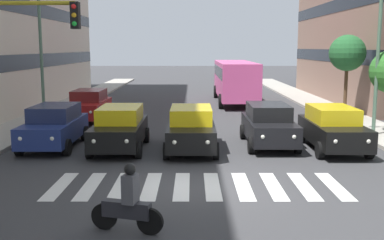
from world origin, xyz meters
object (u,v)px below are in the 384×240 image
object	(u,v)px
motorcycle_with_rider	(128,204)
street_tree_2	(347,53)
car_0	(333,128)
street_lamp_left	(371,35)
bus_behind_traffic	(235,77)
street_lamp_right	(49,33)
car_1	(269,125)
car_3	(120,128)
car_2	(191,129)
car_row2_0	(89,105)
car_4	(54,126)

from	to	relation	value
motorcycle_with_rider	street_tree_2	world-z (taller)	street_tree_2
car_0	street_tree_2	distance (m)	9.46
car_0	street_lamp_left	bearing A→B (deg)	-131.80
bus_behind_traffic	street_lamp_right	distance (m)	14.73
car_1	motorcycle_with_rider	world-z (taller)	car_1
car_1	bus_behind_traffic	xyz separation A→B (m)	(0.00, -15.32, 0.97)
car_3	street_lamp_left	xyz separation A→B (m)	(-10.71, -2.49, 3.71)
car_2	car_1	bearing A→B (deg)	-163.29
car_1	bus_behind_traffic	distance (m)	15.35
bus_behind_traffic	street_tree_2	xyz separation A→B (m)	(-5.66, 7.72, 1.85)
car_0	car_row2_0	size ratio (longest dim) A/B	1.00
street_lamp_left	street_tree_2	distance (m)	6.05
car_0	street_lamp_right	distance (m)	15.04
car_1	car_3	bearing A→B (deg)	7.50
car_4	street_lamp_left	xyz separation A→B (m)	(-13.46, -2.03, 3.71)
car_0	street_lamp_right	world-z (taller)	street_lamp_right
car_1	car_row2_0	distance (m)	11.04
motorcycle_with_rider	car_3	bearing A→B (deg)	-80.08
car_row2_0	bus_behind_traffic	bearing A→B (deg)	-135.38
car_3	bus_behind_traffic	world-z (taller)	bus_behind_traffic
car_2	street_tree_2	bearing A→B (deg)	-136.02
car_4	motorcycle_with_rider	world-z (taller)	car_4
car_2	street_tree_2	xyz separation A→B (m)	(-8.87, -8.56, 2.82)
bus_behind_traffic	street_tree_2	distance (m)	9.75
car_0	street_tree_2	xyz separation A→B (m)	(-3.25, -8.43, 2.82)
car_3	car_4	distance (m)	2.79
street_lamp_right	street_lamp_left	bearing A→B (deg)	165.84
car_1	street_lamp_left	world-z (taller)	street_lamp_left
car_2	car_4	xyz separation A→B (m)	(5.58, -0.63, 0.00)
car_row2_0	street_lamp_right	world-z (taller)	street_lamp_right
street_lamp_left	motorcycle_with_rider	bearing A→B (deg)	49.46
car_0	street_lamp_right	bearing A→B (deg)	-26.08
car_0	bus_behind_traffic	distance (m)	16.36
car_row2_0	street_tree_2	distance (m)	14.87
motorcycle_with_rider	street_tree_2	size ratio (longest dim) A/B	0.36
car_0	street_tree_2	world-z (taller)	street_tree_2
car_2	street_tree_2	distance (m)	12.65
car_3	car_4	xyz separation A→B (m)	(2.75, -0.46, 0.00)
street_lamp_left	car_1	bearing A→B (deg)	19.94
motorcycle_with_rider	street_lamp_left	distance (m)	14.78
car_2	street_tree_2	world-z (taller)	street_tree_2
car_3	street_tree_2	world-z (taller)	street_tree_2
car_1	street_lamp_left	bearing A→B (deg)	-160.06
car_3	street_lamp_left	bearing A→B (deg)	-166.91
car_1	car_4	xyz separation A→B (m)	(8.79, 0.33, 0.00)
car_2	car_row2_0	bearing A→B (deg)	-52.81
car_2	motorcycle_with_rider	world-z (taller)	car_2
car_1	car_2	bearing A→B (deg)	16.71
car_2	motorcycle_with_rider	size ratio (longest dim) A/B	2.68
car_2	motorcycle_with_rider	distance (m)	8.28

